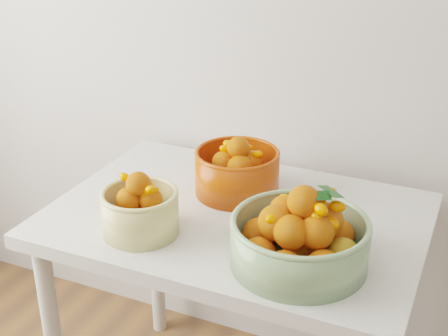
{
  "coord_description": "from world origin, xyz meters",
  "views": [
    {
      "loc": [
        0.14,
        0.23,
        1.57
      ],
      "look_at": [
        -0.44,
        1.52,
        0.92
      ],
      "focal_mm": 50.0,
      "sensor_mm": 36.0,
      "label": 1
    }
  ],
  "objects_px": {
    "table": "(237,243)",
    "bowl_orange": "(237,171)",
    "bowl_green": "(300,237)",
    "bowl_cream": "(140,210)"
  },
  "relations": [
    {
      "from": "table",
      "to": "bowl_orange",
      "type": "height_order",
      "value": "bowl_orange"
    },
    {
      "from": "table",
      "to": "bowl_green",
      "type": "relative_size",
      "value": 2.44
    },
    {
      "from": "bowl_cream",
      "to": "bowl_orange",
      "type": "relative_size",
      "value": 1.01
    },
    {
      "from": "bowl_cream",
      "to": "bowl_orange",
      "type": "bearing_deg",
      "value": 65.85
    },
    {
      "from": "table",
      "to": "bowl_orange",
      "type": "xyz_separation_m",
      "value": [
        -0.05,
        0.11,
        0.17
      ]
    },
    {
      "from": "table",
      "to": "bowl_orange",
      "type": "bearing_deg",
      "value": 112.85
    },
    {
      "from": "bowl_cream",
      "to": "bowl_green",
      "type": "height_order",
      "value": "bowl_green"
    },
    {
      "from": "bowl_green",
      "to": "bowl_orange",
      "type": "xyz_separation_m",
      "value": [
        -0.28,
        0.28,
        -0.0
      ]
    },
    {
      "from": "bowl_orange",
      "to": "table",
      "type": "bearing_deg",
      "value": -67.15
    },
    {
      "from": "bowl_cream",
      "to": "bowl_green",
      "type": "xyz_separation_m",
      "value": [
        0.41,
        0.02,
        0.01
      ]
    }
  ]
}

